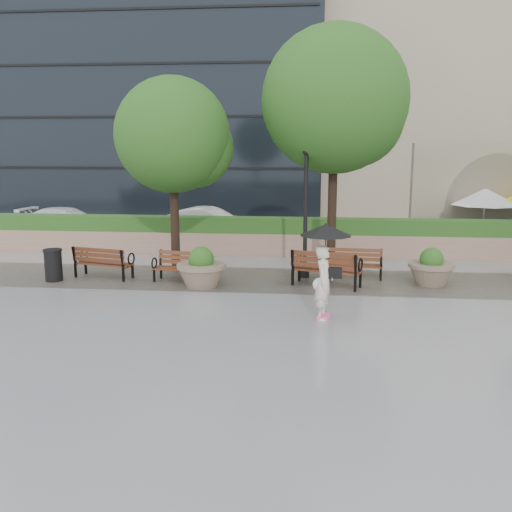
# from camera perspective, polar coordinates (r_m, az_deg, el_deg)

# --- Properties ---
(ground) EXTENTS (100.00, 100.00, 0.00)m
(ground) POSITION_cam_1_polar(r_m,az_deg,el_deg) (13.95, 2.96, -5.33)
(ground) COLOR gray
(ground) RESTS_ON ground
(cobble_strip) EXTENTS (28.00, 3.20, 0.01)m
(cobble_strip) POSITION_cam_1_polar(r_m,az_deg,el_deg) (16.84, 3.48, -2.44)
(cobble_strip) COLOR #383330
(cobble_strip) RESTS_ON ground
(hedge_wall) EXTENTS (24.00, 0.80, 1.35)m
(hedge_wall) POSITION_cam_1_polar(r_m,az_deg,el_deg) (20.64, 3.96, 1.93)
(hedge_wall) COLOR #A4806A
(hedge_wall) RESTS_ON ground
(asphalt_street) EXTENTS (40.00, 7.00, 0.00)m
(asphalt_street) POSITION_cam_1_polar(r_m,az_deg,el_deg) (24.69, 4.25, 1.88)
(asphalt_street) COLOR black
(asphalt_street) RESTS_ON ground
(bldg_stone) EXTENTS (18.00, 10.00, 20.00)m
(bldg_stone) POSITION_cam_1_polar(r_m,az_deg,el_deg) (38.04, 21.25, 19.53)
(bldg_stone) COLOR tan
(bldg_stone) RESTS_ON ground
(bench_0) EXTENTS (1.87, 1.12, 0.95)m
(bench_0) POSITION_cam_1_polar(r_m,az_deg,el_deg) (17.66, -14.99, -1.25)
(bench_0) COLOR brown
(bench_0) RESTS_ON ground
(bench_1) EXTENTS (1.72, 0.93, 0.88)m
(bench_1) POSITION_cam_1_polar(r_m,az_deg,el_deg) (16.68, -7.42, -1.74)
(bench_1) COLOR brown
(bench_1) RESTS_ON ground
(bench_2) EXTENTS (2.04, 1.34, 1.03)m
(bench_2) POSITION_cam_1_polar(r_m,az_deg,el_deg) (16.13, 7.03, -2.01)
(bench_2) COLOR brown
(bench_2) RESTS_ON ground
(bench_3) EXTENTS (1.68, 0.78, 0.87)m
(bench_3) POSITION_cam_1_polar(r_m,az_deg,el_deg) (17.31, 9.82, -1.35)
(bench_3) COLOR brown
(bench_3) RESTS_ON ground
(planter_left) EXTENTS (1.38, 1.38, 1.15)m
(planter_left) POSITION_cam_1_polar(r_m,az_deg,el_deg) (16.01, -5.47, -1.55)
(planter_left) COLOR #7F6B56
(planter_left) RESTS_ON ground
(planter_right) EXTENTS (1.28, 1.28, 1.08)m
(planter_right) POSITION_cam_1_polar(r_m,az_deg,el_deg) (16.94, 17.09, -1.39)
(planter_right) COLOR #7F6B56
(planter_right) RESTS_ON ground
(trash_bin) EXTENTS (0.54, 0.54, 0.90)m
(trash_bin) POSITION_cam_1_polar(r_m,az_deg,el_deg) (17.68, -19.60, -0.95)
(trash_bin) COLOR black
(trash_bin) RESTS_ON ground
(lamppost) EXTENTS (0.28, 0.28, 3.86)m
(lamppost) POSITION_cam_1_polar(r_m,az_deg,el_deg) (16.94, 4.96, 3.43)
(lamppost) COLOR black
(lamppost) RESTS_ON ground
(tree_0) EXTENTS (3.62, 3.55, 6.00)m
(tree_0) POSITION_cam_1_polar(r_m,az_deg,el_deg) (18.09, -7.81, 11.54)
(tree_0) COLOR black
(tree_0) RESTS_ON ground
(tree_1) EXTENTS (4.49, 4.49, 7.52)m
(tree_1) POSITION_cam_1_polar(r_m,az_deg,el_deg) (18.20, 8.37, 14.77)
(tree_1) COLOR black
(tree_1) RESTS_ON ground
(patio_umb_white) EXTENTS (2.50, 2.50, 2.30)m
(patio_umb_white) POSITION_cam_1_polar(r_m,az_deg,el_deg) (23.21, 21.93, 5.47)
(patio_umb_white) COLOR black
(patio_umb_white) RESTS_ON ground
(car_left) EXTENTS (4.39, 2.15, 1.23)m
(car_left) POSITION_cam_1_polar(r_m,az_deg,el_deg) (26.32, -18.33, 3.26)
(car_left) COLOR silver
(car_left) RESTS_ON ground
(car_right) EXTENTS (4.16, 2.17, 1.30)m
(car_right) POSITION_cam_1_polar(r_m,az_deg,el_deg) (24.49, -4.72, 3.33)
(car_right) COLOR silver
(car_right) RESTS_ON ground
(pedestrian) EXTENTS (1.19, 1.19, 2.18)m
(pedestrian) POSITION_cam_1_polar(r_m,az_deg,el_deg) (12.99, 6.88, -0.59)
(pedestrian) COLOR #F0E1CA
(pedestrian) RESTS_ON ground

